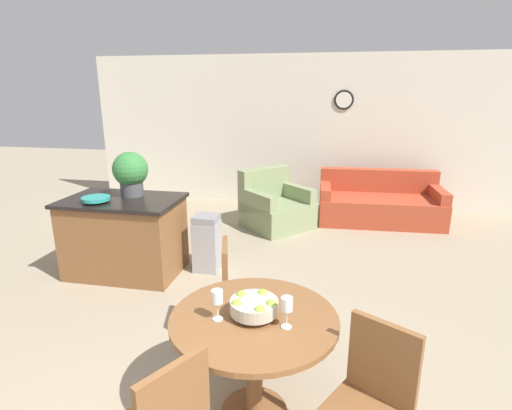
% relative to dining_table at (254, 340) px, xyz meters
% --- Properties ---
extents(wall_back, '(8.00, 0.09, 2.70)m').
position_rel_dining_table_xyz_m(wall_back, '(-0.11, 5.24, 0.78)').
color(wall_back, silver).
rests_on(wall_back, ground_plane).
extents(dining_table, '(1.04, 1.04, 0.74)m').
position_rel_dining_table_xyz_m(dining_table, '(0.00, 0.00, 0.00)').
color(dining_table, brown).
rests_on(dining_table, ground_plane).
extents(dining_chair_near_right, '(0.58, 0.58, 0.93)m').
position_rel_dining_table_xyz_m(dining_chair_near_right, '(0.69, -0.32, -0.06)').
color(dining_chair_near_right, brown).
rests_on(dining_chair_near_right, ground_plane).
extents(dining_chair_far_side, '(0.51, 0.51, 0.93)m').
position_rel_dining_table_xyz_m(dining_chair_far_side, '(-0.26, 0.71, -0.06)').
color(dining_chair_far_side, brown).
rests_on(dining_chair_far_side, ground_plane).
extents(fruit_bowl, '(0.30, 0.30, 0.13)m').
position_rel_dining_table_xyz_m(fruit_bowl, '(0.00, -0.00, 0.24)').
color(fruit_bowl, '#B7B29E').
rests_on(fruit_bowl, dining_table).
extents(wine_glass_left, '(0.07, 0.07, 0.19)m').
position_rel_dining_table_xyz_m(wine_glass_left, '(-0.21, -0.08, 0.31)').
color(wine_glass_left, silver).
rests_on(wine_glass_left, dining_table).
extents(wine_glass_right, '(0.07, 0.07, 0.19)m').
position_rel_dining_table_xyz_m(wine_glass_right, '(0.21, -0.08, 0.31)').
color(wine_glass_right, silver).
rests_on(wine_glass_right, dining_table).
extents(kitchen_island, '(1.30, 0.85, 0.90)m').
position_rel_dining_table_xyz_m(kitchen_island, '(-1.90, 1.85, -0.12)').
color(kitchen_island, brown).
rests_on(kitchen_island, ground_plane).
extents(teal_bowl, '(0.30, 0.30, 0.06)m').
position_rel_dining_table_xyz_m(teal_bowl, '(-2.09, 1.66, 0.37)').
color(teal_bowl, teal).
rests_on(teal_bowl, kitchen_island).
extents(potted_plant, '(0.40, 0.40, 0.51)m').
position_rel_dining_table_xyz_m(potted_plant, '(-1.84, 2.01, 0.60)').
color(potted_plant, '#4C4C51').
rests_on(potted_plant, kitchen_island).
extents(trash_bin, '(0.29, 0.29, 0.68)m').
position_rel_dining_table_xyz_m(trash_bin, '(-0.99, 2.09, -0.24)').
color(trash_bin, '#9E9EA3').
rests_on(trash_bin, ground_plane).
extents(couch, '(1.97, 1.06, 0.80)m').
position_rel_dining_table_xyz_m(couch, '(1.21, 4.45, -0.30)').
color(couch, '#B24228').
rests_on(couch, ground_plane).
extents(armchair, '(1.25, 1.26, 0.89)m').
position_rel_dining_table_xyz_m(armchair, '(-0.43, 3.83, -0.28)').
color(armchair, gray).
rests_on(armchair, ground_plane).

